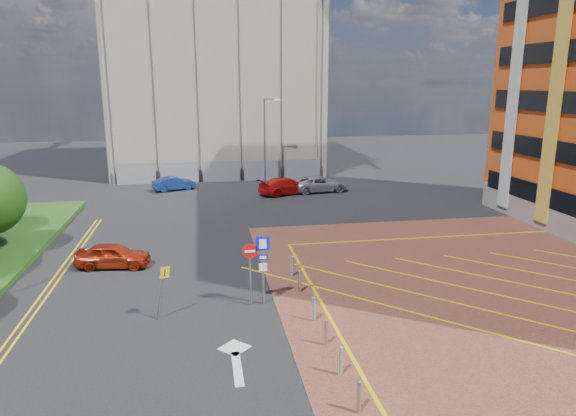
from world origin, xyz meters
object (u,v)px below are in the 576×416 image
object	(u,v)px
sign_cluster	(258,262)
car_red_back	(286,186)
warning_sign	(162,286)
car_silver_back	(320,184)
car_blue_back	(174,183)
lamp_back	(265,138)
car_red_left	(113,255)

from	to	relation	value
sign_cluster	car_red_back	size ratio (longest dim) A/B	0.65
sign_cluster	car_red_back	world-z (taller)	sign_cluster
sign_cluster	warning_sign	xyz separation A→B (m)	(-3.96, -0.74, -0.52)
sign_cluster	car_silver_back	world-z (taller)	sign_cluster
sign_cluster	car_blue_back	xyz separation A→B (m)	(-4.65, 25.55, -1.34)
lamp_back	car_red_back	bearing A→B (deg)	-76.24
car_red_left	car_red_back	distance (m)	20.18
car_red_left	car_blue_back	xyz separation A→B (m)	(2.26, 19.65, -0.02)
warning_sign	car_red_left	world-z (taller)	warning_sign
car_red_back	car_silver_back	size ratio (longest dim) A/B	1.00
lamp_back	sign_cluster	bearing A→B (deg)	-97.97
car_red_back	car_silver_back	xyz separation A→B (m)	(3.10, 0.56, -0.03)
car_red_left	car_silver_back	world-z (taller)	car_silver_back
car_silver_back	warning_sign	bearing A→B (deg)	145.19
car_red_left	car_silver_back	bearing A→B (deg)	-34.00
lamp_back	car_red_left	size ratio (longest dim) A/B	2.12
car_blue_back	car_red_back	xyz separation A→B (m)	(9.61, -3.33, 0.10)
warning_sign	car_red_back	world-z (taller)	warning_sign
sign_cluster	lamp_back	bearing A→B (deg)	82.03
car_red_back	car_silver_back	bearing A→B (deg)	-99.19
warning_sign	car_red_back	size ratio (longest dim) A/B	0.45
car_silver_back	car_red_back	bearing A→B (deg)	92.45
sign_cluster	car_blue_back	bearing A→B (deg)	100.32
car_red_left	car_red_back	size ratio (longest dim) A/B	0.76
lamp_back	warning_sign	xyz separation A→B (m)	(-7.74, -27.76, -2.93)
warning_sign	car_silver_back	bearing A→B (deg)	62.95
lamp_back	car_silver_back	world-z (taller)	lamp_back
lamp_back	car_blue_back	bearing A→B (deg)	-170.18
sign_cluster	car_blue_back	world-z (taller)	sign_cluster
car_red_back	car_silver_back	world-z (taller)	car_red_back
sign_cluster	car_silver_back	xyz separation A→B (m)	(8.06, 22.78, -1.27)
lamp_back	warning_sign	distance (m)	28.97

